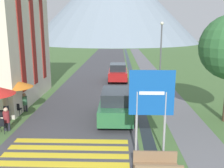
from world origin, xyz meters
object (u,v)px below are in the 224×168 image
Objects in this scene: road_sign at (151,100)px; person_standing_terrace at (6,104)px; parked_car_near at (116,104)px; streetlamp at (161,51)px; cafe_chair_near_right at (1,115)px; cafe_chair_far_right at (19,101)px; cafe_chair_nearest at (1,124)px; cafe_chair_middle at (17,109)px; footbridge at (157,168)px; person_seated_near at (25,101)px; person_seated_far at (6,118)px; parked_car_far at (118,72)px; cafe_umbrella_middle_orange at (14,84)px.

road_sign reaches higher than person_standing_terrace.
streetlamp is (3.72, 7.45, 2.50)m from parked_car_near.
parked_car_near reaches higher than cafe_chair_near_right.
person_standing_terrace is at bearing 155.07° from road_sign.
streetlamp is at bearing 40.55° from cafe_chair_far_right.
road_sign is at bearing -24.93° from person_standing_terrace.
parked_car_near reaches higher than cafe_chair_nearest.
cafe_chair_nearest is 2.55m from cafe_chair_middle.
footbridge is 1.38× the size of person_seated_near.
cafe_chair_near_right is 0.67× the size of person_seated_far.
person_standing_terrace is 0.30× the size of streetlamp.
footbridge is 0.38× the size of parked_car_near.
parked_car_far is 13.10m from person_standing_terrace.
parked_car_far is 4.56× the size of cafe_chair_nearest.
parked_car_far is 14.44m from cafe_chair_nearest.
person_standing_terrace is 1.42× the size of person_seated_near.
person_standing_terrace is at bearing 88.57° from cafe_chair_nearest.
cafe_chair_nearest is 0.15× the size of streetlamp.
cafe_chair_nearest is at bearing -88.41° from person_seated_near.
cafe_chair_far_right is 0.15× the size of streetlamp.
cafe_umbrella_middle_orange reaches higher than person_seated_near.
cafe_chair_near_right reaches higher than footbridge.
parked_car_far is at bearing 48.42° from cafe_chair_nearest.
parked_car_far is 12.09m from cafe_umbrella_middle_orange.
person_standing_terrace is (-7.94, 5.16, 0.79)m from footbridge.
cafe_umbrella_middle_orange is (-0.45, 2.94, 1.46)m from cafe_chair_nearest.
cafe_chair_nearest is at bearing -113.96° from parked_car_far.
parked_car_far is at bearing 65.79° from person_seated_far.
cafe_chair_near_right is 0.15× the size of streetlamp.
footbridge is at bearing -74.27° from parked_car_near.
cafe_chair_nearest is 1.00× the size of cafe_chair_middle.
cafe_chair_far_right is (-6.59, -9.13, -0.40)m from parked_car_far.
footbridge is 2.00× the size of cafe_chair_far_right.
streetlamp reaches higher than cafe_chair_near_right.
parked_car_far is 1.70× the size of cafe_umbrella_middle_orange.
footbridge is at bearing -42.30° from cafe_chair_nearest.
cafe_chair_nearest is 1.47m from cafe_chair_near_right.
streetlamp is (10.06, 7.97, 2.39)m from person_standing_terrace.
parked_car_near is 1.15× the size of parked_car_far.
cafe_umbrella_middle_orange is at bearing 148.17° from road_sign.
cafe_chair_far_right is at bearing 164.70° from parked_car_near.
parked_car_far is 2.21× the size of person_standing_terrace.
parked_car_near is 2.55× the size of person_standing_terrace.
cafe_chair_nearest and cafe_chair_far_right have the same top height.
cafe_umbrella_middle_orange is at bearing 102.37° from person_seated_far.
cafe_chair_nearest reaches higher than footbridge.
cafe_umbrella_middle_orange is at bearing 173.91° from parked_car_near.
person_seated_far is at bearing 56.93° from cafe_chair_nearest.
person_seated_near reaches higher than cafe_chair_middle.
cafe_chair_middle is at bearing 142.08° from footbridge.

